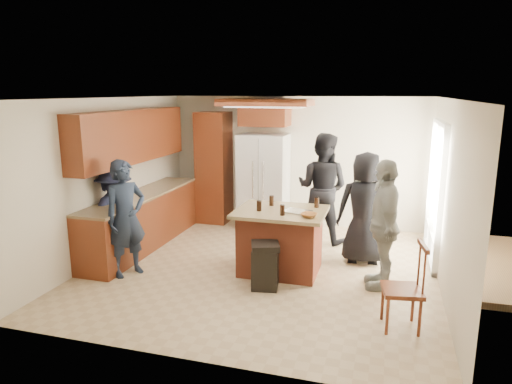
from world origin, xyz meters
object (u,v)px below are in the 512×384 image
(person_counter, at_px, (115,214))
(spindle_chair, at_px, (404,290))
(refrigerator, at_px, (264,181))
(trash_bin, at_px, (265,265))
(person_front_left, at_px, (126,218))
(kitchen_island, at_px, (280,240))
(person_side_right, at_px, (384,225))
(person_behind_right, at_px, (365,208))
(person_behind_left, at_px, (322,188))

(person_counter, relative_size, spindle_chair, 1.49)
(refrigerator, distance_m, trash_bin, 2.94)
(refrigerator, bearing_deg, person_front_left, -113.45)
(refrigerator, height_order, spindle_chair, refrigerator)
(person_front_left, relative_size, kitchen_island, 1.31)
(person_side_right, height_order, person_counter, person_side_right)
(person_counter, xyz_separation_m, refrigerator, (1.71, 2.42, 0.16))
(person_behind_right, distance_m, kitchen_island, 1.41)
(person_behind_left, bearing_deg, kitchen_island, 89.67)
(person_behind_right, height_order, person_counter, person_behind_right)
(person_behind_right, height_order, person_side_right, person_side_right)
(refrigerator, bearing_deg, trash_bin, -74.28)
(trash_bin, xyz_separation_m, spindle_chair, (1.75, -0.61, 0.13))
(kitchen_island, bearing_deg, spindle_chair, -36.06)
(person_behind_right, relative_size, spindle_chair, 1.73)
(person_side_right, distance_m, kitchen_island, 1.49)
(refrigerator, xyz_separation_m, kitchen_island, (0.84, -2.15, -0.43))
(person_side_right, xyz_separation_m, refrigerator, (-2.27, 2.29, 0.03))
(kitchen_island, bearing_deg, person_side_right, -5.66)
(person_behind_right, distance_m, trash_bin, 1.89)
(person_front_left, bearing_deg, person_side_right, -50.96)
(person_side_right, bearing_deg, person_front_left, -87.21)
(spindle_chair, bearing_deg, person_side_right, 103.30)
(person_behind_left, relative_size, person_behind_right, 1.11)
(person_behind_left, bearing_deg, person_side_right, 134.50)
(person_side_right, xyz_separation_m, person_counter, (-3.98, -0.12, -0.14))
(person_front_left, xyz_separation_m, person_behind_right, (3.22, 1.44, 0.02))
(kitchen_island, bearing_deg, person_counter, -174.08)
(person_side_right, xyz_separation_m, trash_bin, (-1.49, -0.48, -0.56))
(refrigerator, bearing_deg, person_behind_right, -35.67)
(person_side_right, height_order, trash_bin, person_side_right)
(person_behind_right, xyz_separation_m, person_counter, (-3.69, -0.99, -0.12))
(person_side_right, distance_m, trash_bin, 1.66)
(person_behind_left, xyz_separation_m, person_behind_right, (0.77, -0.85, -0.09))
(person_behind_right, xyz_separation_m, refrigerator, (-1.98, 1.42, 0.04))
(person_counter, distance_m, spindle_chair, 4.36)
(person_behind_right, relative_size, trash_bin, 2.73)
(trash_bin, bearing_deg, person_front_left, -177.42)
(person_side_right, bearing_deg, person_behind_left, -154.79)
(person_front_left, relative_size, spindle_chair, 1.68)
(kitchen_island, bearing_deg, person_behind_left, 76.78)
(person_behind_left, height_order, person_counter, person_behind_left)
(person_front_left, distance_m, person_counter, 0.66)
(person_counter, bearing_deg, trash_bin, -89.14)
(person_behind_right, xyz_separation_m, spindle_chair, (0.55, -1.96, -0.41))
(person_front_left, height_order, trash_bin, person_front_left)
(person_behind_left, bearing_deg, person_behind_right, 145.06)
(refrigerator, xyz_separation_m, trash_bin, (0.78, -2.77, -0.58))
(kitchen_island, bearing_deg, refrigerator, 111.39)
(person_front_left, xyz_separation_m, person_counter, (-0.47, 0.45, -0.10))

